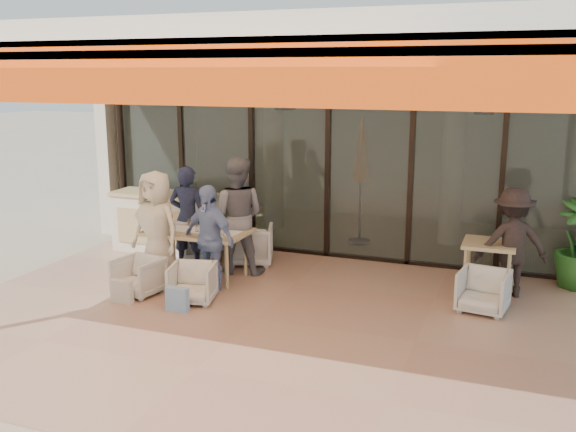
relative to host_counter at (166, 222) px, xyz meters
The scene contains 20 objects.
ground 3.55m from the host_counter, 40.86° to the right, with size 70.00×70.00×0.00m, color #C6B293.
terrace_floor 3.55m from the host_counter, 40.86° to the right, with size 8.00×6.00×0.01m, color tan.
terrace_structure 4.58m from the host_counter, 43.97° to the right, with size 8.00×6.00×3.40m.
glass_storefront 2.95m from the host_counter, 14.88° to the left, with size 8.08×0.10×3.20m.
interior_block 4.37m from the host_counter, 48.61° to the left, with size 9.05×3.62×3.52m.
host_counter is the anchor object (origin of this frame).
dining_table 1.61m from the host_counter, 41.65° to the right, with size 1.50×0.90×0.93m.
chair_far_left 0.83m from the host_counter, ahead, with size 0.60×0.56×0.61m, color silver.
chair_far_right 1.64m from the host_counter, ahead, with size 0.69×0.65×0.71m, color silver.
chair_near_left 2.18m from the host_counter, 68.78° to the right, with size 0.57×0.54×0.59m, color silver.
chair_near_right 2.61m from the host_counter, 51.22° to the right, with size 0.57×0.54×0.59m, color silver.
diner_navy 1.04m from the host_counter, 38.42° to the right, with size 0.59×0.39×1.62m, color #171B32.
diner_grey 1.78m from the host_counter, 20.97° to the right, with size 0.88×0.68×1.81m, color slate.
diner_cream 1.74m from the host_counter, 62.72° to the right, with size 0.82×0.53×1.67m, color beige.
diner_periwinkle 2.24m from the host_counter, 43.13° to the right, with size 0.89×0.37×1.53m, color #718CBD.
tote_bag_cream 2.57m from the host_counter, 72.04° to the right, with size 0.30×0.10×0.34m, color silver.
tote_bag_blue 2.94m from the host_counter, 56.14° to the right, with size 0.30×0.10×0.34m, color #99BFD8.
side_table 5.29m from the host_counter, ahead, with size 0.70×0.70×0.74m.
side_chair 5.39m from the host_counter, 10.86° to the right, with size 0.60×0.56×0.62m, color silver.
standing_woman 5.59m from the host_counter, ahead, with size 0.98×0.57×1.52m, color black.
Camera 1 is at (3.05, -6.89, 3.02)m, focal length 40.00 mm.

